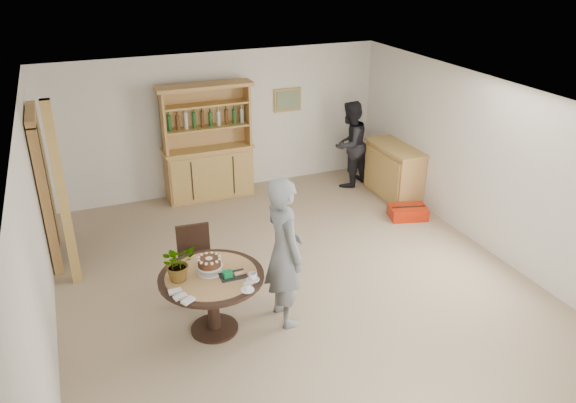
# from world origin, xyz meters

# --- Properties ---
(ground) EXTENTS (7.00, 7.00, 0.00)m
(ground) POSITION_xyz_m (0.00, 0.00, 0.00)
(ground) COLOR tan
(ground) RESTS_ON ground
(room_shell) EXTENTS (6.04, 7.04, 2.52)m
(room_shell) POSITION_xyz_m (0.00, 0.01, 1.74)
(room_shell) COLOR white
(room_shell) RESTS_ON ground
(doorway) EXTENTS (0.13, 1.10, 2.18)m
(doorway) POSITION_xyz_m (-2.93, 2.00, 1.11)
(doorway) COLOR black
(doorway) RESTS_ON ground
(pine_post) EXTENTS (0.12, 0.12, 2.50)m
(pine_post) POSITION_xyz_m (-2.70, 1.20, 1.25)
(pine_post) COLOR tan
(pine_post) RESTS_ON ground
(hutch) EXTENTS (1.62, 0.54, 2.04)m
(hutch) POSITION_xyz_m (-0.30, 3.24, 0.69)
(hutch) COLOR tan
(hutch) RESTS_ON ground
(sideboard) EXTENTS (0.54, 1.26, 0.94)m
(sideboard) POSITION_xyz_m (2.74, 2.00, 0.47)
(sideboard) COLOR tan
(sideboard) RESTS_ON ground
(dining_table) EXTENTS (1.20, 1.20, 0.76)m
(dining_table) POSITION_xyz_m (-1.26, -0.52, 0.60)
(dining_table) COLOR black
(dining_table) RESTS_ON ground
(dining_chair) EXTENTS (0.45, 0.45, 0.95)m
(dining_chair) POSITION_xyz_m (-1.26, 0.31, 0.54)
(dining_chair) COLOR black
(dining_chair) RESTS_ON ground
(birthday_cake) EXTENTS (0.30, 0.30, 0.20)m
(birthday_cake) POSITION_xyz_m (-1.26, -0.47, 0.88)
(birthday_cake) COLOR white
(birthday_cake) RESTS_ON dining_table
(flower_vase) EXTENTS (0.47, 0.44, 0.42)m
(flower_vase) POSITION_xyz_m (-1.61, -0.47, 0.97)
(flower_vase) COLOR #3F7233
(flower_vase) RESTS_ON dining_table
(gift_tray) EXTENTS (0.30, 0.20, 0.08)m
(gift_tray) POSITION_xyz_m (-1.05, -0.65, 0.79)
(gift_tray) COLOR black
(gift_tray) RESTS_ON dining_table
(coffee_cup_a) EXTENTS (0.15, 0.15, 0.09)m
(coffee_cup_a) POSITION_xyz_m (-0.86, -0.80, 0.80)
(coffee_cup_a) COLOR white
(coffee_cup_a) RESTS_ON dining_table
(coffee_cup_b) EXTENTS (0.15, 0.15, 0.08)m
(coffee_cup_b) POSITION_xyz_m (-0.98, -0.97, 0.79)
(coffee_cup_b) COLOR white
(coffee_cup_b) RESTS_ON dining_table
(napkins) EXTENTS (0.24, 0.33, 0.03)m
(napkins) POSITION_xyz_m (-1.67, -0.84, 0.77)
(napkins) COLOR white
(napkins) RESTS_ON dining_table
(teen_boy) EXTENTS (0.47, 0.69, 1.85)m
(teen_boy) POSITION_xyz_m (-0.41, -0.62, 0.93)
(teen_boy) COLOR slate
(teen_boy) RESTS_ON ground
(adult_person) EXTENTS (0.97, 0.90, 1.60)m
(adult_person) POSITION_xyz_m (2.25, 2.77, 0.80)
(adult_person) COLOR black
(adult_person) RESTS_ON ground
(red_suitcase) EXTENTS (0.68, 0.54, 0.21)m
(red_suitcase) POSITION_xyz_m (2.50, 1.14, 0.10)
(red_suitcase) COLOR red
(red_suitcase) RESTS_ON ground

